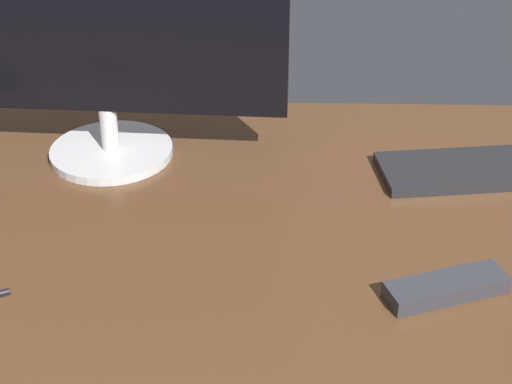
{
  "coord_description": "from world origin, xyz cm",
  "views": [
    {
      "loc": [
        2.36,
        -97.85,
        67.69
      ],
      "look_at": [
        -0.24,
        -1.37,
        8.0
      ],
      "focal_mm": 54.59,
      "sensor_mm": 36.0,
      "label": 1
    }
  ],
  "objects": [
    {
      "name": "monitor",
      "position": [
        -25.9,
        19.88,
        25.49
      ],
      "size": [
        60.84,
        21.15,
        43.93
      ],
      "rotation": [
        0.0,
        0.0,
        -0.05
      ],
      "color": "#BCBCBC",
      "rests_on": "desk"
    },
    {
      "name": "tv_remote",
      "position": [
        25.22,
        -16.81,
        3.2
      ],
      "size": [
        17.15,
        10.11,
        2.4
      ],
      "primitive_type": "cube",
      "rotation": [
        0.0,
        0.0,
        0.34
      ],
      "color": "#2D2D33",
      "rests_on": "desk"
    },
    {
      "name": "keyboard",
      "position": [
        40.56,
        15.75,
        2.85
      ],
      "size": [
        42.49,
        17.91,
        1.71
      ],
      "primitive_type": "cube",
      "rotation": [
        0.0,
        0.0,
        0.14
      ],
      "color": "black",
      "rests_on": "desk"
    },
    {
      "name": "desk",
      "position": [
        0.0,
        0.0,
        1.0
      ],
      "size": [
        140.0,
        84.0,
        2.0
      ],
      "primitive_type": "cube",
      "color": "#4C301C",
      "rests_on": "ground"
    }
  ]
}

